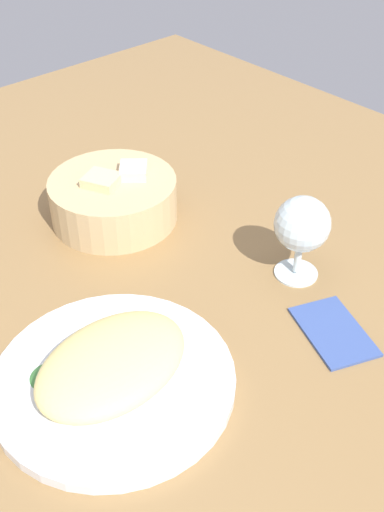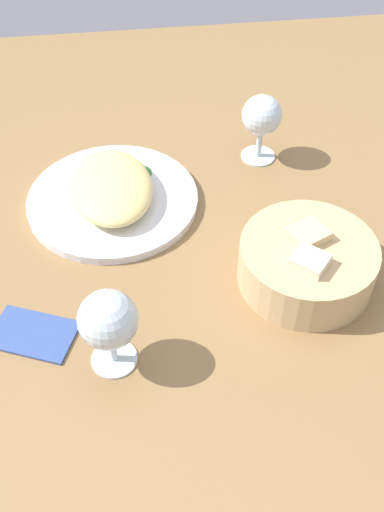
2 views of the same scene
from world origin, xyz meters
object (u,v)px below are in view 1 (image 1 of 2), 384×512
Objects in this scene: plate at (114,380)px; folded_napkin at (334,330)px; wine_glass_near at (302,227)px; bread_basket at (114,198)px.

plate reaches higher than folded_napkin.
plate is 2.27× the size of wine_glass_near.
wine_glass_near is 1.10× the size of folded_napkin.
bread_basket reaches higher than plate.
bread_basket is 29.68cm from wine_glass_near.
wine_glass_near reaches higher than bread_basket.
plate is 1.43× the size of bread_basket.
folded_napkin is at bearing -82.55° from bread_basket.
folded_napkin is (-5.27, -10.51, -7.52)cm from wine_glass_near.
plate is at bearing 87.41° from folded_napkin.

